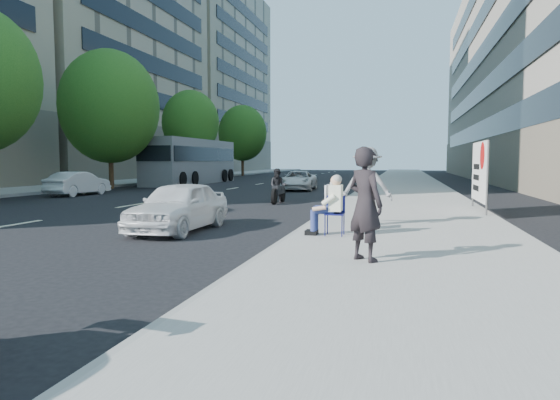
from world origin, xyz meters
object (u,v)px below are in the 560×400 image
(seated_protester, at_px, (330,202))
(jogger, at_px, (367,186))
(white_sedan_near, at_px, (179,206))
(protest_banner, at_px, (479,172))
(white_sedan_far, at_px, (298,181))
(bus, at_px, (192,162))
(white_sedan_mid, at_px, (78,184))
(motorcycle, at_px, (278,188))
(pedestrian_woman, at_px, (365,204))

(seated_protester, xyz_separation_m, jogger, (0.65, 1.96, 0.25))
(seated_protester, height_order, white_sedan_near, seated_protester)
(protest_banner, distance_m, white_sedan_near, 9.66)
(white_sedan_far, height_order, bus, bus)
(white_sedan_mid, height_order, white_sedan_far, white_sedan_mid)
(white_sedan_near, bearing_deg, jogger, 15.61)
(jogger, distance_m, white_sedan_near, 4.73)
(white_sedan_near, height_order, motorcycle, motorcycle)
(protest_banner, xyz_separation_m, bus, (-17.86, 17.99, 0.23))
(protest_banner, bearing_deg, white_sedan_near, -144.10)
(jogger, height_order, white_sedan_mid, jogger)
(white_sedan_near, bearing_deg, bus, 114.23)
(jogger, distance_m, pedestrian_woman, 4.57)
(motorcycle, height_order, bus, bus)
(seated_protester, relative_size, motorcycle, 0.64)
(seated_protester, bearing_deg, pedestrian_woman, -70.09)
(white_sedan_near, distance_m, white_sedan_mid, 14.72)
(white_sedan_mid, bearing_deg, protest_banner, 168.77)
(white_sedan_near, xyz_separation_m, bus, (-10.06, 23.63, 1.01))
(white_sedan_near, height_order, bus, bus)
(pedestrian_woman, xyz_separation_m, bus, (-14.91, 27.02, 0.57))
(pedestrian_woman, height_order, white_sedan_far, pedestrian_woman)
(seated_protester, height_order, white_sedan_mid, seated_protester)
(protest_banner, bearing_deg, seated_protester, -121.16)
(seated_protester, relative_size, jogger, 0.67)
(pedestrian_woman, distance_m, white_sedan_near, 5.93)
(seated_protester, relative_size, white_sedan_far, 0.32)
(white_sedan_far, bearing_deg, jogger, -75.54)
(white_sedan_far, bearing_deg, white_sedan_mid, -148.34)
(white_sedan_far, xyz_separation_m, motorcycle, (1.01, -8.89, 0.07))
(seated_protester, relative_size, pedestrian_woman, 0.71)
(pedestrian_woman, relative_size, white_sedan_mid, 0.51)
(seated_protester, xyz_separation_m, white_sedan_far, (-4.46, 18.06, -0.31))
(protest_banner, distance_m, bus, 25.34)
(bus, bearing_deg, jogger, -57.26)
(motorcycle, bearing_deg, jogger, -60.96)
(protest_banner, xyz_separation_m, motorcycle, (-7.34, 2.73, -0.76))
(seated_protester, distance_m, white_sedan_mid, 18.18)
(seated_protester, relative_size, white_sedan_near, 0.36)
(jogger, distance_m, motorcycle, 8.30)
(white_sedan_near, distance_m, white_sedan_far, 17.28)
(protest_banner, xyz_separation_m, white_sedan_mid, (-18.20, 4.77, -0.81))
(seated_protester, bearing_deg, protest_banner, 58.84)
(jogger, xyz_separation_m, motorcycle, (-4.10, 7.20, -0.48))
(jogger, bearing_deg, protest_banner, -122.45)
(white_sedan_near, bearing_deg, white_sedan_far, 93.02)
(jogger, distance_m, bus, 26.80)
(motorcycle, bearing_deg, seated_protester, -69.98)
(seated_protester, relative_size, bus, 0.11)
(protest_banner, height_order, white_sedan_mid, protest_banner)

